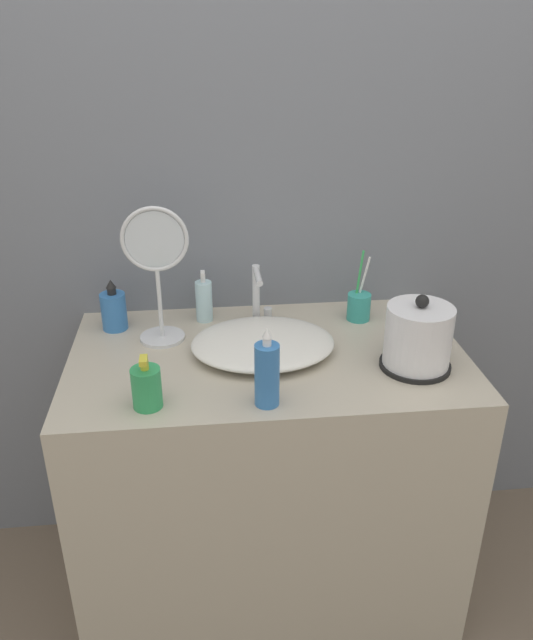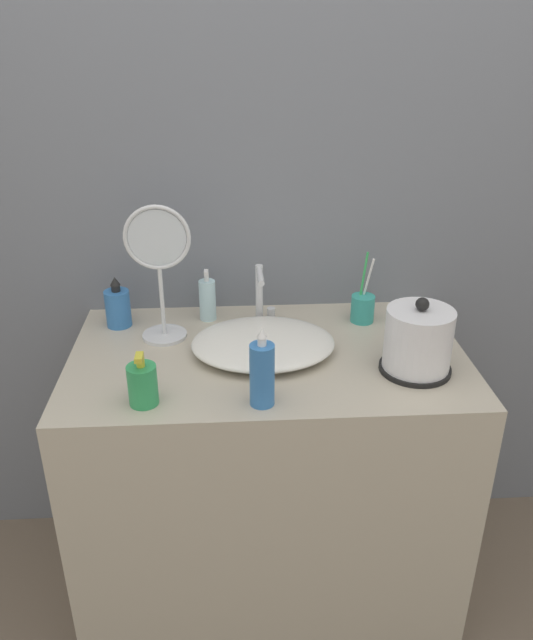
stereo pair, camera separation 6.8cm
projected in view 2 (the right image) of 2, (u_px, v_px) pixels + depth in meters
The scene contains 11 objects.
wall_back at pixel (261, 155), 1.78m from camera, with size 6.00×0.04×2.60m.
vanity_counter at pixel (268, 475), 1.87m from camera, with size 1.07×0.63×0.84m.
sink_basin at pixel (263, 343), 1.68m from camera, with size 0.39×0.32×0.05m.
faucet at pixel (261, 292), 1.81m from camera, with size 0.06×0.13×0.18m.
electric_kettle at pixel (418, 343), 1.57m from camera, with size 0.18×0.18×0.20m.
toothbrush_cup at pixel (363, 308), 1.85m from camera, with size 0.07×0.07×0.21m.
lotion_bottle at pixel (143, 384), 1.44m from camera, with size 0.07×0.07×0.14m.
shampoo_bottle at pixel (207, 299), 1.85m from camera, with size 0.05×0.05×0.16m.
mouthwash_bottle at pixel (262, 374), 1.43m from camera, with size 0.06×0.06×0.20m.
hand_cream_bottle at pixel (118, 307), 1.81m from camera, with size 0.07×0.07×0.15m.
vanity_mirror at pixel (159, 265), 1.68m from camera, with size 0.18×0.13×0.38m.
Camera 2 is at (-0.10, -1.16, 1.65)m, focal length 35.00 mm.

